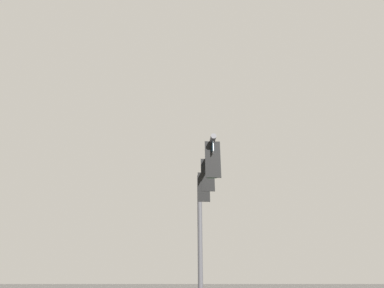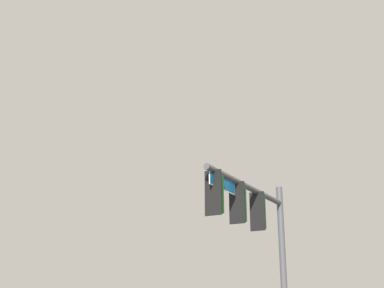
{
  "view_description": "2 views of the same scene",
  "coord_description": "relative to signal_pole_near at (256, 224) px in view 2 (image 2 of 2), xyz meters",
  "views": [
    {
      "loc": [
        5.99,
        -6.56,
        1.34
      ],
      "look_at": [
        -5.94,
        -6.52,
        6.84
      ],
      "focal_mm": 28.0,
      "sensor_mm": 36.0,
      "label": 1
    },
    {
      "loc": [
        9.47,
        1.5,
        1.76
      ],
      "look_at": [
        -3.3,
        -6.54,
        6.62
      ],
      "focal_mm": 50.0,
      "sensor_mm": 36.0,
      "label": 2
    }
  ],
  "objects": [
    {
      "name": "signal_pole_near",
      "position": [
        0.0,
        0.0,
        0.0
      ],
      "size": [
        5.98,
        0.7,
        6.33
      ],
      "color": "#47474C",
      "rests_on": "ground_plane"
    }
  ]
}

